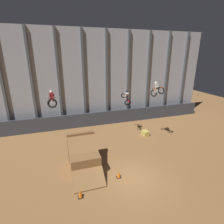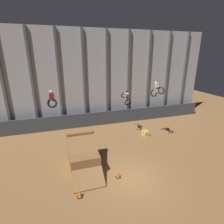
{
  "view_description": "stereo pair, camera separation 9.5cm",
  "coord_description": "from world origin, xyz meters",
  "px_view_note": "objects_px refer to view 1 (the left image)",
  "views": [
    {
      "loc": [
        -4.94,
        -10.12,
        9.09
      ],
      "look_at": [
        0.34,
        6.26,
        3.38
      ],
      "focal_mm": 28.0,
      "sensor_mm": 36.0,
      "label": 1
    },
    {
      "loc": [
        -4.85,
        -10.15,
        9.09
      ],
      "look_at": [
        0.34,
        6.26,
        3.38
      ],
      "focal_mm": 28.0,
      "sensor_mm": 36.0,
      "label": 2
    }
  ],
  "objects_px": {
    "rider_bike_center_air": "(126,97)",
    "traffic_cone_arena_edge": "(119,174)",
    "rider_bike_left_air": "(52,101)",
    "traffic_cone_near_ramp": "(80,194)",
    "hay_bale_trackside": "(145,133)",
    "dirt_ramp": "(83,156)",
    "rider_bike_right_air": "(157,90)"
  },
  "relations": [
    {
      "from": "rider_bike_center_air",
      "to": "traffic_cone_arena_edge",
      "type": "xyz_separation_m",
      "value": [
        -3.35,
        -6.96,
        -4.28
      ]
    },
    {
      "from": "rider_bike_left_air",
      "to": "traffic_cone_near_ramp",
      "type": "relative_size",
      "value": 2.95
    },
    {
      "from": "hay_bale_trackside",
      "to": "rider_bike_left_air",
      "type": "bearing_deg",
      "value": -167.71
    },
    {
      "from": "dirt_ramp",
      "to": "rider_bike_left_air",
      "type": "bearing_deg",
      "value": 140.58
    },
    {
      "from": "traffic_cone_near_ramp",
      "to": "traffic_cone_arena_edge",
      "type": "relative_size",
      "value": 1.0
    },
    {
      "from": "dirt_ramp",
      "to": "rider_bike_center_air",
      "type": "xyz_separation_m",
      "value": [
        5.68,
        4.74,
        3.56
      ]
    },
    {
      "from": "rider_bike_right_air",
      "to": "traffic_cone_arena_edge",
      "type": "height_order",
      "value": "rider_bike_right_air"
    },
    {
      "from": "rider_bike_center_air",
      "to": "hay_bale_trackside",
      "type": "height_order",
      "value": "rider_bike_center_air"
    },
    {
      "from": "traffic_cone_arena_edge",
      "to": "rider_bike_right_air",
      "type": "bearing_deg",
      "value": 38.7
    },
    {
      "from": "rider_bike_left_air",
      "to": "traffic_cone_near_ramp",
      "type": "height_order",
      "value": "rider_bike_left_air"
    },
    {
      "from": "rider_bike_right_air",
      "to": "hay_bale_trackside",
      "type": "xyz_separation_m",
      "value": [
        -0.16,
        1.49,
        -5.43
      ]
    },
    {
      "from": "traffic_cone_near_ramp",
      "to": "rider_bike_center_air",
      "type": "bearing_deg",
      "value": 51.23
    },
    {
      "from": "rider_bike_left_air",
      "to": "rider_bike_right_air",
      "type": "bearing_deg",
      "value": 3.21
    },
    {
      "from": "dirt_ramp",
      "to": "hay_bale_trackside",
      "type": "bearing_deg",
      "value": 25.95
    },
    {
      "from": "traffic_cone_arena_edge",
      "to": "hay_bale_trackside",
      "type": "relative_size",
      "value": 0.63
    },
    {
      "from": "dirt_ramp",
      "to": "rider_bike_right_air",
      "type": "bearing_deg",
      "value": 16.26
    },
    {
      "from": "rider_bike_left_air",
      "to": "rider_bike_center_air",
      "type": "relative_size",
      "value": 0.91
    },
    {
      "from": "dirt_ramp",
      "to": "traffic_cone_near_ramp",
      "type": "distance_m",
      "value": 3.45
    },
    {
      "from": "dirt_ramp",
      "to": "rider_bike_left_air",
      "type": "relative_size",
      "value": 2.52
    },
    {
      "from": "dirt_ramp",
      "to": "rider_bike_left_air",
      "type": "height_order",
      "value": "rider_bike_left_air"
    },
    {
      "from": "traffic_cone_near_ramp",
      "to": "rider_bike_left_air",
      "type": "bearing_deg",
      "value": 104.29
    },
    {
      "from": "hay_bale_trackside",
      "to": "traffic_cone_near_ramp",
      "type": "bearing_deg",
      "value": -140.49
    },
    {
      "from": "rider_bike_center_air",
      "to": "traffic_cone_near_ramp",
      "type": "relative_size",
      "value": 3.24
    },
    {
      "from": "rider_bike_center_air",
      "to": "hay_bale_trackside",
      "type": "relative_size",
      "value": 2.05
    },
    {
      "from": "rider_bike_center_air",
      "to": "rider_bike_right_air",
      "type": "bearing_deg",
      "value": -42.09
    },
    {
      "from": "dirt_ramp",
      "to": "traffic_cone_near_ramp",
      "type": "height_order",
      "value": "dirt_ramp"
    },
    {
      "from": "rider_bike_center_air",
      "to": "traffic_cone_near_ramp",
      "type": "height_order",
      "value": "rider_bike_center_air"
    },
    {
      "from": "rider_bike_left_air",
      "to": "rider_bike_center_air",
      "type": "bearing_deg",
      "value": 21.15
    },
    {
      "from": "rider_bike_left_air",
      "to": "hay_bale_trackside",
      "type": "xyz_separation_m",
      "value": [
        9.88,
        2.15,
        -5.26
      ]
    },
    {
      "from": "traffic_cone_arena_edge",
      "to": "hay_bale_trackside",
      "type": "distance_m",
      "value": 8.18
    },
    {
      "from": "rider_bike_right_air",
      "to": "traffic_cone_arena_edge",
      "type": "xyz_separation_m",
      "value": [
        -5.68,
        -4.55,
        -5.43
      ]
    },
    {
      "from": "dirt_ramp",
      "to": "rider_bike_center_air",
      "type": "bearing_deg",
      "value": 39.85
    }
  ]
}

